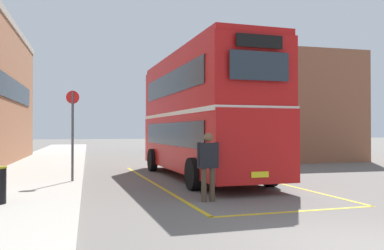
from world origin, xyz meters
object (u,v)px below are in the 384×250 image
object	(u,v)px
pedestrian_boarding	(208,161)
bus_stop_sign	(73,127)
double_decker_bus	(202,113)
single_deck_bus	(189,133)

from	to	relation	value
pedestrian_boarding	bus_stop_sign	distance (m)	5.50
double_decker_bus	pedestrian_boarding	bearing A→B (deg)	-103.96
double_decker_bus	single_deck_bus	bearing A→B (deg)	77.75
single_deck_bus	bus_stop_sign	bearing A→B (deg)	-114.43
single_deck_bus	pedestrian_boarding	world-z (taller)	single_deck_bus
double_decker_bus	single_deck_bus	distance (m)	18.69
double_decker_bus	bus_stop_sign	distance (m)	4.92
double_decker_bus	bus_stop_sign	bearing A→B (deg)	-168.20
single_deck_bus	pedestrian_boarding	xyz separation A→B (m)	(-5.24, -23.38, -0.60)
double_decker_bus	single_deck_bus	xyz separation A→B (m)	(3.96, 18.24, -0.87)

